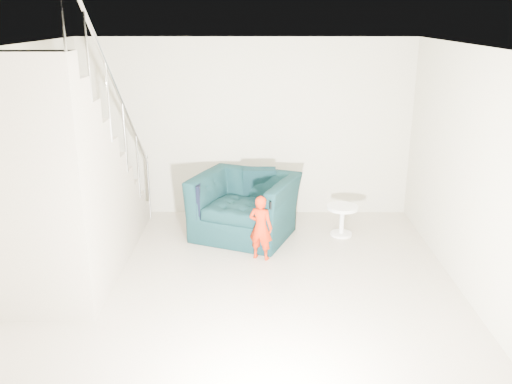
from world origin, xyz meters
TOP-DOWN VIEW (x-y plane):
  - floor at (0.00, 0.00)m, footprint 5.50×5.50m
  - ceiling at (0.00, 0.00)m, footprint 5.50×5.50m
  - back_wall at (0.00, 2.75)m, footprint 5.00×0.00m
  - front_wall at (0.00, -2.75)m, footprint 5.00×0.00m
  - left_wall at (-2.50, 0.00)m, footprint 0.00×5.50m
  - right_wall at (2.50, 0.00)m, footprint 0.00×5.50m
  - armchair at (-0.01, 1.82)m, footprint 1.67×1.58m
  - toddler at (0.21, 1.03)m, footprint 0.36×0.30m
  - side_table at (1.37, 1.82)m, footprint 0.44×0.44m
  - staircase at (-2.00, 0.55)m, footprint 1.02×3.03m
  - cushion at (0.19, 2.18)m, footprint 0.47×0.23m
  - throw at (-0.63, 1.71)m, footprint 0.05×0.52m
  - phone at (0.33, 1.00)m, footprint 0.03×0.05m

SIDE VIEW (x-z plane):
  - floor at x=0.00m, z-range 0.00..0.00m
  - side_table at x=1.37m, z-range 0.08..0.52m
  - toddler at x=0.21m, z-range 0.00..0.85m
  - armchair at x=-0.01m, z-range 0.00..0.87m
  - throw at x=-0.63m, z-range 0.26..0.83m
  - cushion at x=0.19m, z-range 0.44..0.91m
  - phone at x=0.33m, z-range 0.69..0.79m
  - staircase at x=-2.00m, z-range -0.86..2.76m
  - left_wall at x=-2.50m, z-range -1.40..4.10m
  - right_wall at x=2.50m, z-range -1.40..4.10m
  - back_wall at x=0.00m, z-range -1.15..3.85m
  - front_wall at x=0.00m, z-range -1.15..3.85m
  - ceiling at x=0.00m, z-range 2.70..2.70m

